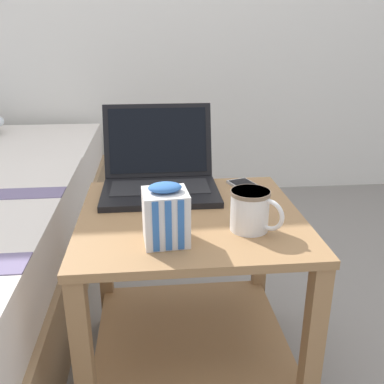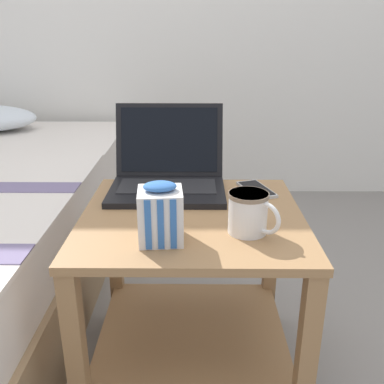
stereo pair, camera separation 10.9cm
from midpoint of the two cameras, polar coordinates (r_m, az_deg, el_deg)
ground_plane at (r=1.47m, az=-2.49°, el=-22.60°), size 8.00×8.00×0.00m
bedside_table at (r=1.25m, az=-2.74°, el=-11.03°), size 0.60×0.57×0.54m
laptop at (r=1.33m, az=-6.71°, el=2.30°), size 0.35×0.31×0.25m
mug_front_left at (r=1.05m, az=4.94°, el=-2.28°), size 0.12×0.12×0.10m
snack_bag at (r=0.99m, az=-6.69°, el=-3.15°), size 0.11×0.11×0.15m
cell_phone at (r=1.35m, az=5.15°, el=0.60°), size 0.12×0.17×0.01m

